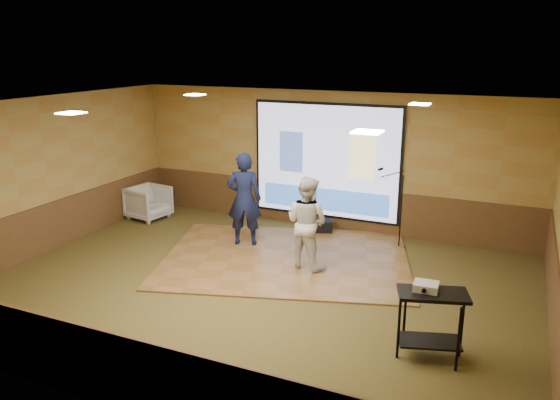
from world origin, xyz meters
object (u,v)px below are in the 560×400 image
at_px(projector_screen, 326,162).
at_px(player_left, 244,199).
at_px(av_table, 432,313).
at_px(duffel_bag, 322,226).
at_px(dance_floor, 286,258).
at_px(player_right, 307,222).
at_px(projector, 426,286).
at_px(banquet_chair, 148,203).
at_px(mic_stand, 397,224).

xyz_separation_m(projector_screen, player_left, (-1.09, -1.73, -0.50)).
height_order(av_table, duffel_bag, av_table).
height_order(dance_floor, player_right, player_right).
relative_size(projector_screen, player_right, 1.97).
bearing_deg(duffel_bag, projector, -54.92).
bearing_deg(player_right, projector_screen, -64.78).
height_order(dance_floor, av_table, av_table).
bearing_deg(banquet_chair, projector_screen, -65.58).
relative_size(av_table, projector, 3.01).
xyz_separation_m(projector_screen, duffel_bag, (0.08, -0.38, -1.34)).
relative_size(banquet_chair, duffel_bag, 1.89).
relative_size(player_left, banquet_chair, 2.22).
relative_size(player_left, duffel_bag, 4.19).
bearing_deg(projector, banquet_chair, 150.87).
bearing_deg(player_left, av_table, 126.55).
distance_m(av_table, duffel_bag, 5.03).
height_order(player_right, banquet_chair, player_right).
xyz_separation_m(player_right, duffel_bag, (-0.40, 1.95, -0.73)).
xyz_separation_m(dance_floor, duffel_bag, (0.11, 1.71, 0.12)).
xyz_separation_m(mic_stand, banquet_chair, (-5.70, -0.47, -0.11)).
distance_m(projector_screen, dance_floor, 2.54).
distance_m(dance_floor, projector, 3.87).
height_order(av_table, mic_stand, mic_stand).
xyz_separation_m(projector, mic_stand, (-1.17, 3.81, -0.48)).
relative_size(dance_floor, banquet_chair, 5.40).
bearing_deg(projector_screen, dance_floor, -90.86).
height_order(projector, banquet_chair, projector).
distance_m(player_left, mic_stand, 3.09).
distance_m(projector_screen, av_table, 5.42).
relative_size(projector_screen, dance_floor, 0.73).
distance_m(projector_screen, banquet_chair, 4.25).
bearing_deg(projector_screen, player_right, -78.41).
height_order(player_right, projector, player_right).
relative_size(player_left, projector, 6.17).
xyz_separation_m(player_right, projector, (2.43, -2.08, 0.10)).
xyz_separation_m(player_left, player_right, (1.57, -0.60, -0.10)).
height_order(player_left, mic_stand, player_left).
xyz_separation_m(dance_floor, mic_stand, (1.77, 1.49, 0.48)).
relative_size(projector, banquet_chair, 0.36).
distance_m(player_left, player_right, 1.68).
bearing_deg(mic_stand, player_right, -144.08).
height_order(projector_screen, dance_floor, projector_screen).
xyz_separation_m(projector, duffel_bag, (-2.83, 4.03, -0.83)).
distance_m(projector_screen, player_right, 2.45).
height_order(mic_stand, banquet_chair, mic_stand).
bearing_deg(banquet_chair, mic_stand, -75.95).
xyz_separation_m(projector_screen, dance_floor, (-0.03, -2.08, -1.46)).
relative_size(mic_stand, banquet_chair, 1.90).
bearing_deg(player_right, av_table, 153.86).
bearing_deg(projector, mic_stand, 103.80).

